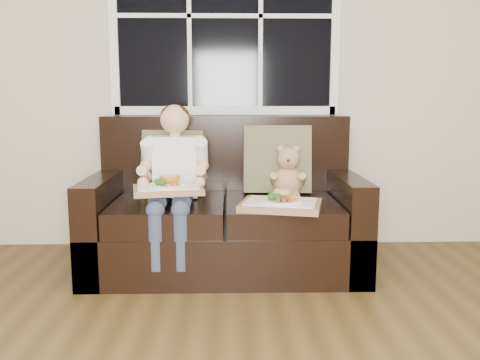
{
  "coord_description": "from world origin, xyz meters",
  "views": [
    {
      "loc": [
        -0.01,
        -1.21,
        1.08
      ],
      "look_at": [
        0.06,
        1.85,
        0.59
      ],
      "focal_mm": 38.0,
      "sensor_mm": 36.0,
      "label": 1
    }
  ],
  "objects_px": {
    "child": "(174,168)",
    "tray_left": "(168,188)",
    "tray_right": "(281,203)",
    "teddy_bear": "(288,175)",
    "loveseat": "(225,218)"
  },
  "relations": [
    {
      "from": "child",
      "to": "tray_left",
      "type": "relative_size",
      "value": 2.08
    },
    {
      "from": "tray_right",
      "to": "teddy_bear",
      "type": "bearing_deg",
      "value": 91.02
    },
    {
      "from": "tray_right",
      "to": "loveseat",
      "type": "bearing_deg",
      "value": 145.68
    },
    {
      "from": "loveseat",
      "to": "child",
      "type": "distance_m",
      "value": 0.48
    },
    {
      "from": "tray_left",
      "to": "tray_right",
      "type": "distance_m",
      "value": 0.66
    },
    {
      "from": "teddy_bear",
      "to": "tray_left",
      "type": "distance_m",
      "value": 0.83
    },
    {
      "from": "loveseat",
      "to": "teddy_bear",
      "type": "relative_size",
      "value": 4.88
    },
    {
      "from": "teddy_bear",
      "to": "tray_right",
      "type": "height_order",
      "value": "teddy_bear"
    },
    {
      "from": "teddy_bear",
      "to": "tray_left",
      "type": "relative_size",
      "value": 0.79
    },
    {
      "from": "tray_left",
      "to": "teddy_bear",
      "type": "bearing_deg",
      "value": 15.97
    },
    {
      "from": "tray_left",
      "to": "tray_right",
      "type": "height_order",
      "value": "tray_left"
    },
    {
      "from": "tray_left",
      "to": "tray_right",
      "type": "xyz_separation_m",
      "value": [
        0.65,
        -0.01,
        -0.09
      ]
    },
    {
      "from": "child",
      "to": "teddy_bear",
      "type": "height_order",
      "value": "child"
    },
    {
      "from": "loveseat",
      "to": "tray_left",
      "type": "bearing_deg",
      "value": -133.61
    },
    {
      "from": "child",
      "to": "tray_right",
      "type": "bearing_deg",
      "value": -20.23
    }
  ]
}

